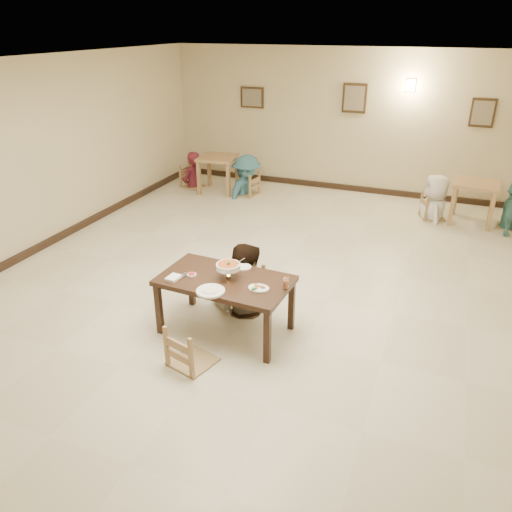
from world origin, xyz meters
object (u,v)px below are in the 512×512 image
at_px(bg_chair_rl, 435,196).
at_px(main_table, 225,285).
at_px(main_diner, 242,244).
at_px(bg_chair_ll, 192,167).
at_px(curry_warmer, 228,267).
at_px(drink_glass, 286,284).
at_px(bg_chair_lr, 246,173).
at_px(bg_diner_c, 439,175).
at_px(bg_table_right, 475,189).
at_px(chair_near, 191,327).
at_px(chair_far, 243,271).
at_px(bg_diner_b, 246,155).
at_px(bg_table_left, 218,163).
at_px(bg_diner_a, 191,152).

bearing_deg(bg_chair_rl, main_table, 136.89).
distance_m(main_diner, bg_chair_ll, 5.47).
xyz_separation_m(curry_warmer, drink_glass, (0.71, 0.00, -0.09)).
height_order(bg_chair_ll, bg_chair_lr, bg_chair_lr).
bearing_deg(bg_diner_c, curry_warmer, -36.99).
xyz_separation_m(main_diner, bg_table_right, (2.80, 4.42, -0.27)).
distance_m(chair_near, bg_chair_ll, 6.55).
distance_m(bg_table_right, bg_diner_c, 0.71).
bearing_deg(main_table, bg_diner_c, 70.22).
bearing_deg(curry_warmer, bg_table_right, 61.22).
relative_size(bg_chair_ll, bg_chair_rl, 1.05).
height_order(chair_far, bg_diner_b, bg_diner_b).
bearing_deg(bg_chair_ll, chair_far, -133.09).
xyz_separation_m(chair_near, bg_chair_lr, (-1.71, 5.72, 0.01)).
relative_size(chair_near, bg_table_right, 1.13).
distance_m(bg_chair_ll, bg_chair_lr, 1.36).
bearing_deg(bg_table_left, bg_table_right, 0.08).
height_order(bg_chair_ll, bg_chair_rl, bg_chair_ll).
bearing_deg(drink_glass, bg_chair_rl, 74.62).
relative_size(chair_far, bg_diner_a, 0.61).
bearing_deg(main_table, bg_chair_ll, 124.98).
relative_size(curry_warmer, bg_chair_lr, 0.33).
bearing_deg(bg_chair_rl, curry_warmer, 137.11).
bearing_deg(main_diner, bg_chair_ll, -63.41).
distance_m(curry_warmer, bg_chair_ll, 5.97).
distance_m(bg_chair_rl, bg_diner_b, 3.92).
bearing_deg(bg_table_left, bg_diner_a, 175.78).
height_order(curry_warmer, bg_chair_rl, curry_warmer).
relative_size(bg_chair_ll, bg_chair_lr, 0.98).
distance_m(main_table, bg_chair_lr, 5.32).
height_order(chair_far, drink_glass, chair_far).
bearing_deg(bg_diner_c, main_diner, -40.20).
distance_m(drink_glass, bg_diner_a, 6.36).
bearing_deg(bg_diner_b, bg_chair_ll, 98.29).
bearing_deg(chair_near, main_diner, -76.68).
xyz_separation_m(bg_chair_rl, bg_diner_b, (-3.89, 0.02, 0.43)).
bearing_deg(bg_table_right, chair_near, -116.44).
xyz_separation_m(chair_near, drink_glass, (0.82, 0.76, 0.31)).
relative_size(bg_table_left, bg_chair_rl, 0.97).
distance_m(chair_far, bg_table_left, 4.97).
height_order(bg_diner_a, bg_diner_b, bg_diner_b).
bearing_deg(bg_diner_a, bg_diner_c, 100.73).
xyz_separation_m(main_diner, bg_chair_rl, (2.13, 4.38, -0.46)).
height_order(bg_chair_lr, bg_chair_rl, bg_chair_lr).
bearing_deg(bg_diner_b, bg_diner_c, -79.55).
bearing_deg(bg_diner_b, bg_chair_lr, -79.18).
xyz_separation_m(main_diner, curry_warmer, (0.06, -0.56, -0.04)).
relative_size(bg_table_left, bg_diner_c, 0.51).
distance_m(bg_table_right, bg_diner_b, 4.57).
height_order(curry_warmer, bg_diner_c, bg_diner_c).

